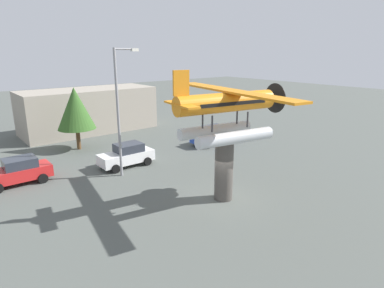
{
  "coord_description": "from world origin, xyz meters",
  "views": [
    {
      "loc": [
        -12.99,
        -13.05,
        8.63
      ],
      "look_at": [
        0.0,
        3.0,
        2.78
      ],
      "focal_mm": 30.81,
      "sensor_mm": 36.0,
      "label": 1
    }
  ],
  "objects_px": {
    "car_far_blue": "(213,135)",
    "tree_east": "(75,108)",
    "floatplane_monument": "(227,111)",
    "storefront_building": "(89,110)",
    "streetlight_primary": "(120,105)",
    "display_pedestal": "(224,170)",
    "car_mid_white": "(127,155)",
    "car_near_red": "(18,171)"
  },
  "relations": [
    {
      "from": "display_pedestal",
      "to": "streetlight_primary",
      "type": "height_order",
      "value": "streetlight_primary"
    },
    {
      "from": "floatplane_monument",
      "to": "car_mid_white",
      "type": "relative_size",
      "value": 2.48
    },
    {
      "from": "car_near_red",
      "to": "car_far_blue",
      "type": "relative_size",
      "value": 1.0
    },
    {
      "from": "car_mid_white",
      "to": "storefront_building",
      "type": "bearing_deg",
      "value": -100.52
    },
    {
      "from": "display_pedestal",
      "to": "car_mid_white",
      "type": "relative_size",
      "value": 0.88
    },
    {
      "from": "floatplane_monument",
      "to": "car_near_red",
      "type": "relative_size",
      "value": 2.48
    },
    {
      "from": "display_pedestal",
      "to": "car_mid_white",
      "type": "height_order",
      "value": "display_pedestal"
    },
    {
      "from": "car_near_red",
      "to": "streetlight_primary",
      "type": "bearing_deg",
      "value": 154.61
    },
    {
      "from": "floatplane_monument",
      "to": "car_far_blue",
      "type": "relative_size",
      "value": 2.48
    },
    {
      "from": "display_pedestal",
      "to": "car_mid_white",
      "type": "bearing_deg",
      "value": 100.54
    },
    {
      "from": "car_near_red",
      "to": "storefront_building",
      "type": "bearing_deg",
      "value": -130.04
    },
    {
      "from": "floatplane_monument",
      "to": "car_near_red",
      "type": "xyz_separation_m",
      "value": [
        -9.18,
        10.36,
        -4.49
      ]
    },
    {
      "from": "floatplane_monument",
      "to": "storefront_building",
      "type": "relative_size",
      "value": 0.75
    },
    {
      "from": "display_pedestal",
      "to": "car_far_blue",
      "type": "height_order",
      "value": "display_pedestal"
    },
    {
      "from": "streetlight_primary",
      "to": "tree_east",
      "type": "relative_size",
      "value": 1.58
    },
    {
      "from": "car_mid_white",
      "to": "streetlight_primary",
      "type": "bearing_deg",
      "value": 54.75
    },
    {
      "from": "car_mid_white",
      "to": "storefront_building",
      "type": "distance_m",
      "value": 13.35
    },
    {
      "from": "car_near_red",
      "to": "display_pedestal",
      "type": "bearing_deg",
      "value": 131.2
    },
    {
      "from": "storefront_building",
      "to": "tree_east",
      "type": "distance_m",
      "value": 7.34
    },
    {
      "from": "car_near_red",
      "to": "floatplane_monument",
      "type": "bearing_deg",
      "value": 131.54
    },
    {
      "from": "display_pedestal",
      "to": "car_mid_white",
      "type": "xyz_separation_m",
      "value": [
        -1.67,
        8.95,
        -0.97
      ]
    },
    {
      "from": "car_far_blue",
      "to": "storefront_building",
      "type": "height_order",
      "value": "storefront_building"
    },
    {
      "from": "display_pedestal",
      "to": "car_near_red",
      "type": "xyz_separation_m",
      "value": [
        -9.05,
        10.33,
        -0.97
      ]
    },
    {
      "from": "car_far_blue",
      "to": "display_pedestal",
      "type": "bearing_deg",
      "value": 50.59
    },
    {
      "from": "car_far_blue",
      "to": "streetlight_primary",
      "type": "relative_size",
      "value": 0.47
    },
    {
      "from": "floatplane_monument",
      "to": "car_near_red",
      "type": "height_order",
      "value": "floatplane_monument"
    },
    {
      "from": "storefront_building",
      "to": "streetlight_primary",
      "type": "bearing_deg",
      "value": -103.62
    },
    {
      "from": "display_pedestal",
      "to": "streetlight_primary",
      "type": "bearing_deg",
      "value": 110.75
    },
    {
      "from": "car_near_red",
      "to": "car_mid_white",
      "type": "height_order",
      "value": "same"
    },
    {
      "from": "display_pedestal",
      "to": "storefront_building",
      "type": "xyz_separation_m",
      "value": [
        0.76,
        22.0,
        0.48
      ]
    },
    {
      "from": "display_pedestal",
      "to": "car_far_blue",
      "type": "xyz_separation_m",
      "value": [
        7.72,
        9.39,
        -0.97
      ]
    },
    {
      "from": "car_mid_white",
      "to": "storefront_building",
      "type": "xyz_separation_m",
      "value": [
        2.42,
        13.05,
        1.45
      ]
    },
    {
      "from": "car_mid_white",
      "to": "streetlight_primary",
      "type": "xyz_separation_m",
      "value": [
        -1.12,
        -1.59,
        4.19
      ]
    },
    {
      "from": "car_far_blue",
      "to": "tree_east",
      "type": "relative_size",
      "value": 0.75
    },
    {
      "from": "storefront_building",
      "to": "floatplane_monument",
      "type": "bearing_deg",
      "value": -91.64
    },
    {
      "from": "floatplane_monument",
      "to": "storefront_building",
      "type": "bearing_deg",
      "value": 98.06
    },
    {
      "from": "car_near_red",
      "to": "tree_east",
      "type": "height_order",
      "value": "tree_east"
    },
    {
      "from": "streetlight_primary",
      "to": "display_pedestal",
      "type": "bearing_deg",
      "value": -69.25
    },
    {
      "from": "car_far_blue",
      "to": "tree_east",
      "type": "distance_m",
      "value": 12.71
    },
    {
      "from": "car_mid_white",
      "to": "tree_east",
      "type": "height_order",
      "value": "tree_east"
    },
    {
      "from": "storefront_building",
      "to": "car_mid_white",
      "type": "bearing_deg",
      "value": -100.52
    },
    {
      "from": "streetlight_primary",
      "to": "tree_east",
      "type": "xyz_separation_m",
      "value": [
        -0.1,
        8.42,
        -1.34
      ]
    }
  ]
}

